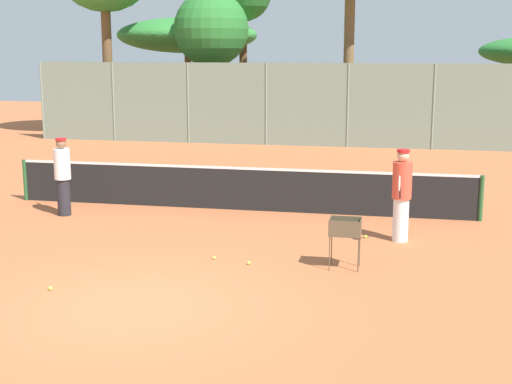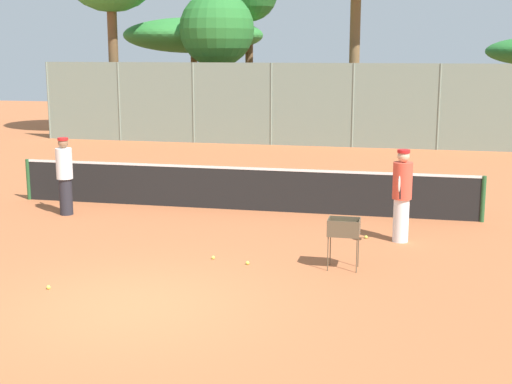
% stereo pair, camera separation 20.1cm
% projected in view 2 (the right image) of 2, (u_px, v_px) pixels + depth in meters
% --- Properties ---
extents(ground_plane, '(80.00, 80.00, 0.00)m').
position_uv_depth(ground_plane, '(133.00, 306.00, 10.98)').
color(ground_plane, '#B26038').
extents(tennis_net, '(11.54, 0.10, 1.07)m').
position_uv_depth(tennis_net, '(240.00, 188.00, 17.44)').
color(tennis_net, '#26592D').
rests_on(tennis_net, ground_plane).
extents(back_fence, '(23.44, 0.08, 3.35)m').
position_uv_depth(back_fence, '(312.00, 105.00, 28.81)').
color(back_fence, gray).
rests_on(back_fence, ground_plane).
extents(tree_3, '(3.29, 3.29, 6.40)m').
position_uv_depth(tree_3, '(217.00, 30.00, 31.22)').
color(tree_3, brown).
rests_on(tree_3, ground_plane).
extents(tree_4, '(6.77, 6.77, 5.40)m').
position_uv_depth(tree_4, '(194.00, 36.00, 34.57)').
color(tree_4, brown).
rests_on(tree_4, ground_plane).
extents(player_white_outfit, '(0.39, 0.96, 1.91)m').
position_uv_depth(player_white_outfit, '(402.00, 195.00, 14.46)').
color(player_white_outfit, white).
rests_on(player_white_outfit, ground_plane).
extents(player_red_cap, '(0.71, 0.76, 1.85)m').
position_uv_depth(player_red_cap, '(65.00, 175.00, 16.87)').
color(player_red_cap, '#26262D').
rests_on(player_red_cap, ground_plane).
extents(ball_cart, '(0.56, 0.41, 0.93)m').
position_uv_depth(ball_cart, '(343.00, 231.00, 12.70)').
color(ball_cart, brown).
rests_on(ball_cart, ground_plane).
extents(tennis_ball_0, '(0.07, 0.07, 0.07)m').
position_uv_depth(tennis_ball_0, '(366.00, 237.00, 14.88)').
color(tennis_ball_0, '#D1E54C').
rests_on(tennis_ball_0, ground_plane).
extents(tennis_ball_1, '(0.07, 0.07, 0.07)m').
position_uv_depth(tennis_ball_1, '(248.00, 263.00, 13.08)').
color(tennis_ball_1, '#D1E54C').
rests_on(tennis_ball_1, ground_plane).
extents(tennis_ball_2, '(0.07, 0.07, 0.07)m').
position_uv_depth(tennis_ball_2, '(213.00, 258.00, 13.41)').
color(tennis_ball_2, '#D1E54C').
rests_on(tennis_ball_2, ground_plane).
extents(tennis_ball_3, '(0.07, 0.07, 0.07)m').
position_uv_depth(tennis_ball_3, '(48.00, 287.00, 11.73)').
color(tennis_ball_3, '#D1E54C').
rests_on(tennis_ball_3, ground_plane).
extents(parked_car, '(4.20, 1.70, 1.60)m').
position_uv_depth(parked_car, '(395.00, 121.00, 32.48)').
color(parked_car, '#B2B7BC').
rests_on(parked_car, ground_plane).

